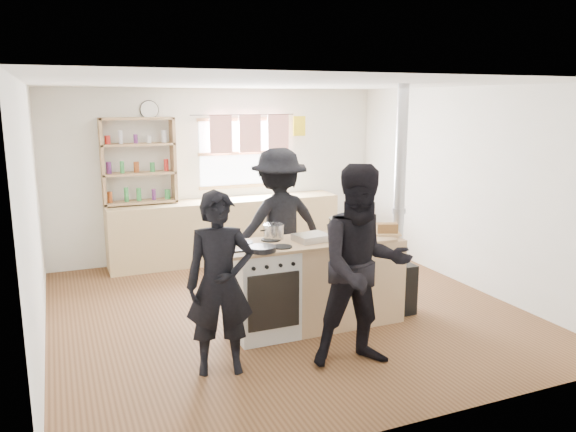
# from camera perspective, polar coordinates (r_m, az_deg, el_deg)

# --- Properties ---
(ground) EXTENTS (5.00, 5.00, 0.01)m
(ground) POSITION_cam_1_polar(r_m,az_deg,el_deg) (6.47, -0.47, -9.47)
(ground) COLOR brown
(ground) RESTS_ON ground
(back_counter) EXTENTS (3.40, 0.55, 0.90)m
(back_counter) POSITION_cam_1_polar(r_m,az_deg,el_deg) (8.35, -6.26, -1.40)
(back_counter) COLOR tan
(back_counter) RESTS_ON ground
(shelving_unit) EXTENTS (1.00, 0.28, 1.20)m
(shelving_unit) POSITION_cam_1_polar(r_m,az_deg,el_deg) (8.04, -14.94, 5.46)
(shelving_unit) COLOR tan
(shelving_unit) RESTS_ON back_counter
(thermos) EXTENTS (0.10, 0.10, 0.33)m
(thermos) POSITION_cam_1_polar(r_m,az_deg,el_deg) (8.49, -1.20, 3.12)
(thermos) COLOR silver
(thermos) RESTS_ON back_counter
(cooking_island) EXTENTS (1.97, 0.64, 0.93)m
(cooking_island) POSITION_cam_1_polar(r_m,az_deg,el_deg) (5.90, 2.87, -6.77)
(cooking_island) COLOR silver
(cooking_island) RESTS_ON ground
(skillet_greens) EXTENTS (0.27, 0.27, 0.05)m
(skillet_greens) POSITION_cam_1_polar(r_m,az_deg,el_deg) (5.31, -2.63, -3.31)
(skillet_greens) COLOR black
(skillet_greens) RESTS_ON cooking_island
(roast_tray) EXTENTS (0.37, 0.31, 0.07)m
(roast_tray) POSITION_cam_1_polar(r_m,az_deg,el_deg) (5.70, 2.40, -2.15)
(roast_tray) COLOR silver
(roast_tray) RESTS_ON cooking_island
(stockpot_stove) EXTENTS (0.21, 0.21, 0.18)m
(stockpot_stove) POSITION_cam_1_polar(r_m,az_deg,el_deg) (5.77, -1.48, -1.59)
(stockpot_stove) COLOR #B6B6B8
(stockpot_stove) RESTS_ON cooking_island
(stockpot_counter) EXTENTS (0.27, 0.27, 0.20)m
(stockpot_counter) POSITION_cam_1_polar(r_m,az_deg,el_deg) (5.98, 5.43, -1.03)
(stockpot_counter) COLOR silver
(stockpot_counter) RESTS_ON cooking_island
(bread_board) EXTENTS (0.33, 0.29, 0.12)m
(bread_board) POSITION_cam_1_polar(r_m,az_deg,el_deg) (6.05, 10.01, -1.38)
(bread_board) COLOR tan
(bread_board) RESTS_ON cooking_island
(flue_heater) EXTENTS (0.35, 0.35, 2.50)m
(flue_heater) POSITION_cam_1_polar(r_m,az_deg,el_deg) (6.31, 11.00, -4.07)
(flue_heater) COLOR black
(flue_heater) RESTS_ON ground
(person_near_left) EXTENTS (0.65, 0.50, 1.60)m
(person_near_left) POSITION_cam_1_polar(r_m,az_deg,el_deg) (4.84, -6.93, -6.84)
(person_near_left) COLOR black
(person_near_left) RESTS_ON ground
(person_near_right) EXTENTS (0.99, 0.84, 1.80)m
(person_near_right) POSITION_cam_1_polar(r_m,az_deg,el_deg) (4.96, 7.63, -5.16)
(person_near_right) COLOR black
(person_near_right) RESTS_ON ground
(person_far) EXTENTS (1.21, 0.75, 1.80)m
(person_far) POSITION_cam_1_polar(r_m,az_deg,el_deg) (6.55, -0.94, -0.94)
(person_far) COLOR black
(person_far) RESTS_ON ground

